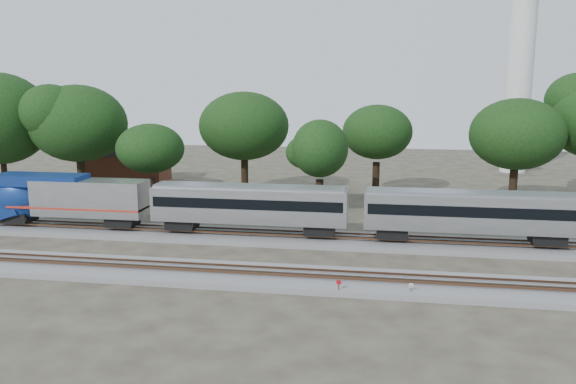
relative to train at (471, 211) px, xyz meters
name	(u,v)px	position (x,y,z in m)	size (l,w,h in m)	color
ground	(287,262)	(-14.02, -6.00, -3.12)	(160.00, 160.00, 0.00)	#383328
track_far	(299,239)	(-14.02, 0.00, -2.92)	(160.00, 5.00, 0.73)	slate
track_near	(278,278)	(-14.02, -10.00, -2.92)	(160.00, 5.00, 0.73)	slate
train	(471,211)	(0.00, 0.00, 0.00)	(87.41, 3.01, 4.44)	silver
switch_stand_red	(339,286)	(-9.74, -12.23, -2.43)	(0.34, 0.13, 1.08)	#512D19
switch_stand_white	(411,288)	(-5.26, -11.73, -2.52)	(0.30, 0.07, 0.94)	#512D19
switch_lever	(400,293)	(-5.91, -11.41, -2.97)	(0.50, 0.30, 0.30)	#512D19
brick_building	(129,165)	(-40.98, 25.45, -0.68)	(10.92, 8.37, 4.84)	brown
tree_1	(78,124)	(-40.59, 12.20, 5.78)	(9.06, 9.06, 12.78)	black
tree_2	(150,149)	(-30.86, 8.98, 3.51)	(6.77, 6.77, 9.55)	black
tree_3	(244,126)	(-23.05, 18.03, 5.29)	(8.57, 8.57, 12.08)	black
tree_4	(320,149)	(-13.29, 9.84, 3.72)	(6.98, 6.98, 9.84)	black
tree_5	(377,132)	(-7.71, 20.56, 4.58)	(7.85, 7.85, 11.07)	black
tree_6	(517,134)	(6.63, 15.46, 4.96)	(8.23, 8.23, 11.60)	black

